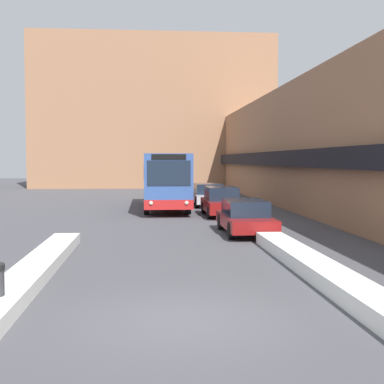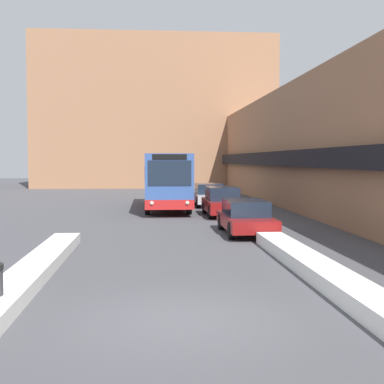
% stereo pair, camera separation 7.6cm
% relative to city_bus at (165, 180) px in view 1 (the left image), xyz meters
% --- Properties ---
extents(ground_plane, '(160.00, 160.00, 0.00)m').
position_rel_city_bus_xyz_m(ground_plane, '(-0.37, -22.68, -1.78)').
color(ground_plane, '#47474C').
extents(building_row_right, '(5.50, 60.00, 7.52)m').
position_rel_city_bus_xyz_m(building_row_right, '(9.60, 1.32, 1.97)').
color(building_row_right, '#996B4C').
rests_on(building_row_right, ground_plane).
extents(building_backdrop_far, '(26.00, 8.00, 16.23)m').
position_rel_city_bus_xyz_m(building_backdrop_far, '(-0.37, 27.27, 6.33)').
color(building_backdrop_far, '#996B4C').
rests_on(building_backdrop_far, ground_plane).
extents(snow_bank_left, '(0.90, 12.85, 0.34)m').
position_rel_city_bus_xyz_m(snow_bank_left, '(-3.97, -19.44, -1.61)').
color(snow_bank_left, silver).
rests_on(snow_bank_left, ground_plane).
extents(snow_bank_right, '(0.90, 11.77, 0.39)m').
position_rel_city_bus_xyz_m(snow_bank_right, '(3.23, -19.58, -1.59)').
color(snow_bank_right, silver).
rests_on(snow_bank_right, ground_plane).
extents(city_bus, '(2.55, 10.90, 3.30)m').
position_rel_city_bus_xyz_m(city_bus, '(0.00, 0.00, 0.00)').
color(city_bus, '#335193').
rests_on(city_bus, ground_plane).
extents(parked_car_front, '(1.83, 4.57, 1.36)m').
position_rel_city_bus_xyz_m(parked_car_front, '(2.83, -11.30, -1.09)').
color(parked_car_front, maroon).
rests_on(parked_car_front, ground_plane).
extents(parked_car_middle, '(1.80, 4.61, 1.54)m').
position_rel_city_bus_xyz_m(parked_car_middle, '(2.83, -4.32, -1.02)').
color(parked_car_middle, maroon).
rests_on(parked_car_middle, ground_plane).
extents(parked_car_back, '(1.93, 4.52, 1.44)m').
position_rel_city_bus_xyz_m(parked_car_back, '(2.83, 1.86, -1.05)').
color(parked_car_back, '#B7B7BC').
rests_on(parked_car_back, ground_plane).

